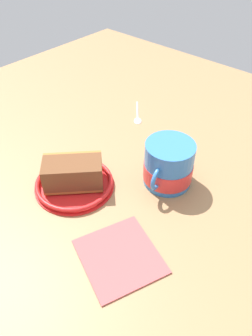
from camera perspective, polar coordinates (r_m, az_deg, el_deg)
name	(u,v)px	position (r cm, az deg, el deg)	size (l,w,h in cm)	color
ground_plane	(115,179)	(71.13, -2.02, -1.99)	(129.87, 129.87, 3.81)	#936D47
small_plate	(74,183)	(67.11, -9.06, -2.70)	(16.25, 16.25, 1.59)	red
cake_slice	(73,173)	(65.45, -9.31, -0.81)	(12.80, 12.65, 5.61)	#9E662D
tea_mug	(168,165)	(65.57, 7.44, 0.45)	(12.37, 10.03, 9.48)	#3372BF
teaspoon	(138,116)	(86.99, 2.06, 9.05)	(9.21, 8.24, 0.80)	silver
folded_napkin	(120,256)	(55.93, -1.12, -15.18)	(12.33, 13.05, 0.60)	#B24C4C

